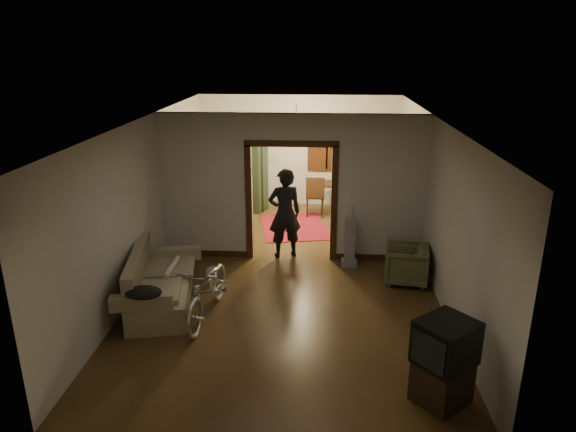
# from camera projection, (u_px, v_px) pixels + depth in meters

# --- Properties ---
(floor) EXTENTS (5.00, 8.50, 0.01)m
(floor) POSITION_uv_depth(u_px,v_px,m) (289.00, 273.00, 9.40)
(floor) COLOR #382612
(floor) RESTS_ON ground
(ceiling) EXTENTS (5.00, 8.50, 0.01)m
(ceiling) POSITION_uv_depth(u_px,v_px,m) (289.00, 119.00, 8.50)
(ceiling) COLOR white
(ceiling) RESTS_ON floor
(wall_back) EXTENTS (5.00, 0.02, 2.80)m
(wall_back) POSITION_uv_depth(u_px,v_px,m) (299.00, 151.00, 12.97)
(wall_back) COLOR beige
(wall_back) RESTS_ON floor
(wall_left) EXTENTS (0.02, 8.50, 2.80)m
(wall_left) POSITION_uv_depth(u_px,v_px,m) (149.00, 197.00, 9.09)
(wall_left) COLOR beige
(wall_left) RESTS_ON floor
(wall_right) EXTENTS (0.02, 8.50, 2.80)m
(wall_right) POSITION_uv_depth(u_px,v_px,m) (434.00, 202.00, 8.80)
(wall_right) COLOR beige
(wall_right) RESTS_ON floor
(partition_wall) EXTENTS (5.00, 0.14, 2.80)m
(partition_wall) POSITION_uv_depth(u_px,v_px,m) (291.00, 188.00, 9.66)
(partition_wall) COLOR beige
(partition_wall) RESTS_ON floor
(door_casing) EXTENTS (1.74, 0.20, 2.32)m
(door_casing) POSITION_uv_depth(u_px,v_px,m) (291.00, 203.00, 9.75)
(door_casing) COLOR #381D0C
(door_casing) RESTS_ON floor
(far_window) EXTENTS (0.98, 0.06, 1.28)m
(far_window) POSITION_uv_depth(u_px,v_px,m) (327.00, 146.00, 12.84)
(far_window) COLOR black
(far_window) RESTS_ON wall_back
(chandelier) EXTENTS (0.24, 0.24, 0.24)m
(chandelier) POSITION_uv_depth(u_px,v_px,m) (296.00, 124.00, 11.01)
(chandelier) COLOR #FFE0A5
(chandelier) RESTS_ON ceiling
(light_switch) EXTENTS (0.08, 0.01, 0.12)m
(light_switch) POSITION_uv_depth(u_px,v_px,m) (347.00, 198.00, 9.57)
(light_switch) COLOR silver
(light_switch) RESTS_ON partition_wall
(sofa) EXTENTS (1.23, 2.08, 0.90)m
(sofa) POSITION_uv_depth(u_px,v_px,m) (161.00, 279.00, 8.11)
(sofa) COLOR #76724F
(sofa) RESTS_ON floor
(rolled_paper) EXTENTS (0.09, 0.74, 0.09)m
(rolled_paper) POSITION_uv_depth(u_px,v_px,m) (172.00, 267.00, 8.37)
(rolled_paper) COLOR beige
(rolled_paper) RESTS_ON sofa
(jacket) EXTENTS (0.52, 0.39, 0.15)m
(jacket) POSITION_uv_depth(u_px,v_px,m) (143.00, 293.00, 7.18)
(jacket) COLOR black
(jacket) RESTS_ON sofa
(bicycle) EXTENTS (0.78, 1.81, 0.93)m
(bicycle) POSITION_uv_depth(u_px,v_px,m) (208.00, 289.00, 7.76)
(bicycle) COLOR silver
(bicycle) RESTS_ON floor
(armchair) EXTENTS (0.85, 0.83, 0.67)m
(armchair) POSITION_uv_depth(u_px,v_px,m) (406.00, 264.00, 8.94)
(armchair) COLOR #545A32
(armchair) RESTS_ON floor
(tv_stand) EXTENTS (0.76, 0.76, 0.51)m
(tv_stand) POSITION_uv_depth(u_px,v_px,m) (442.00, 382.00, 5.96)
(tv_stand) COLOR black
(tv_stand) RESTS_ON floor
(crt_tv) EXTENTS (0.82, 0.81, 0.52)m
(crt_tv) POSITION_uv_depth(u_px,v_px,m) (446.00, 342.00, 5.79)
(crt_tv) COLOR black
(crt_tv) RESTS_ON tv_stand
(vacuum) EXTENTS (0.30, 0.25, 0.94)m
(vacuum) POSITION_uv_depth(u_px,v_px,m) (350.00, 242.00, 9.56)
(vacuum) COLOR gray
(vacuum) RESTS_ON floor
(person) EXTENTS (0.74, 0.60, 1.77)m
(person) POSITION_uv_depth(u_px,v_px,m) (285.00, 213.00, 9.87)
(person) COLOR black
(person) RESTS_ON floor
(oriental_rug) EXTENTS (1.75, 2.10, 0.01)m
(oriental_rug) POSITION_uv_depth(u_px,v_px,m) (294.00, 227.00, 11.73)
(oriental_rug) COLOR maroon
(oriental_rug) RESTS_ON floor
(locker) EXTENTS (1.08, 0.82, 1.91)m
(locker) POSITION_uv_depth(u_px,v_px,m) (246.00, 173.00, 12.69)
(locker) COLOR #202E1B
(locker) RESTS_ON floor
(globe) EXTENTS (0.27, 0.27, 0.27)m
(globe) POSITION_uv_depth(u_px,v_px,m) (245.00, 133.00, 12.37)
(globe) COLOR #1E5972
(globe) RESTS_ON locker
(desk) EXTENTS (1.10, 0.76, 0.74)m
(desk) POSITION_uv_depth(u_px,v_px,m) (341.00, 198.00, 12.62)
(desk) COLOR black
(desk) RESTS_ON floor
(desk_chair) EXTENTS (0.46, 0.46, 1.00)m
(desk_chair) POSITION_uv_depth(u_px,v_px,m) (315.00, 196.00, 12.38)
(desk_chair) COLOR black
(desk_chair) RESTS_ON floor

